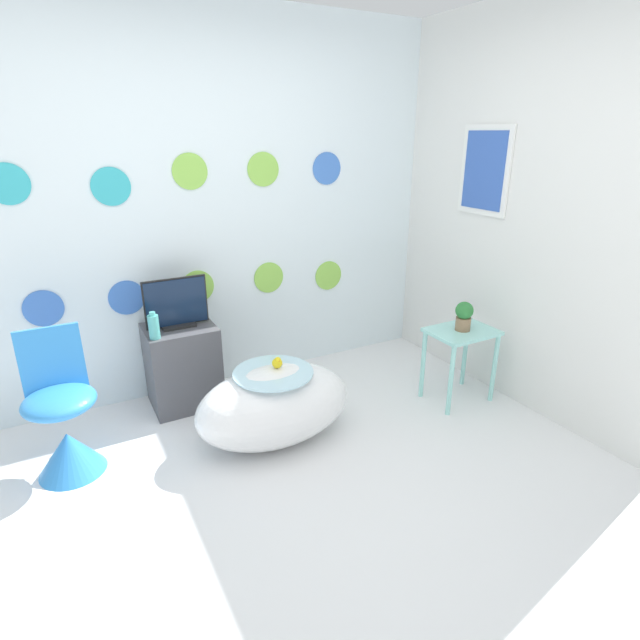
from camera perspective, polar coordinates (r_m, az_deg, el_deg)
ground_plane at (r=2.58m, az=-0.02°, el=-23.55°), size 12.00×12.00×0.00m
wall_back_dotted at (r=3.58m, az=-14.29°, el=12.01°), size 4.69×0.05×2.60m
wall_right at (r=3.76m, az=19.19°, el=12.01°), size 0.06×2.79×2.60m
bathtub at (r=3.09m, az=-5.24°, el=-9.64°), size 0.97×0.59×0.48m
rubber_duck at (r=2.98m, az=-4.90°, el=-4.86°), size 0.06×0.07×0.07m
chair at (r=3.14m, az=-27.12°, el=-10.95°), size 0.38×0.38×0.82m
tv_cabinet at (r=3.58m, az=-15.40°, el=-5.05°), size 0.46×0.40×0.58m
tv at (r=3.42m, az=-16.10°, el=1.63°), size 0.41×0.12×0.34m
vase at (r=3.29m, az=-18.46°, el=-0.71°), size 0.07×0.07×0.18m
side_table at (r=3.59m, az=15.78°, el=-2.70°), size 0.45×0.34×0.53m
potted_plant_left at (r=3.52m, az=16.12°, el=0.53°), size 0.12×0.12×0.20m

